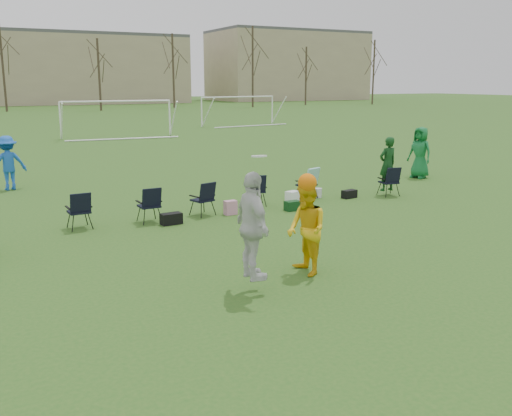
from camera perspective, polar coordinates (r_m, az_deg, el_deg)
ground at (r=9.57m, az=10.98°, el=-10.47°), size 260.00×260.00×0.00m
fielder_blue at (r=21.59m, az=-23.56°, el=4.15°), size 1.31×0.88×1.88m
fielder_green_far at (r=23.20m, az=16.08°, el=5.36°), size 0.84×1.09×1.99m
center_contest at (r=10.51m, az=2.63°, el=-1.92°), size 2.05×1.51×2.50m
sideline_setup at (r=17.14m, az=1.51°, el=1.95°), size 10.58×1.85×1.94m
goal_mid at (r=40.05m, az=-13.78°, el=9.65°), size 7.40×0.63×2.46m
goal_right at (r=49.80m, az=-1.77°, el=10.50°), size 7.35×1.14×2.46m
tree_line at (r=76.92m, az=-23.70°, el=12.56°), size 110.28×3.28×11.40m
building_row at (r=103.60m, az=-21.18°, el=13.00°), size 126.00×16.00×13.00m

